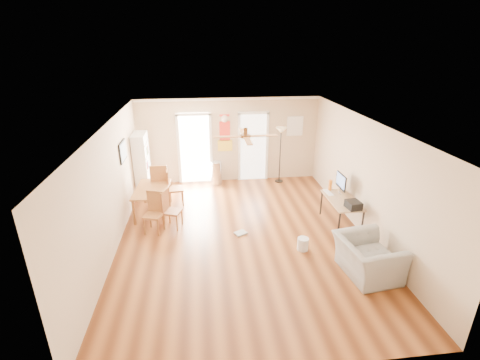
{
  "coord_description": "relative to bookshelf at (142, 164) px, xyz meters",
  "views": [
    {
      "loc": [
        -0.87,
        -6.79,
        4.15
      ],
      "look_at": [
        0.0,
        0.6,
        1.15
      ],
      "focal_mm": 25.91,
      "sensor_mm": 36.0,
      "label": 1
    }
  ],
  "objects": [
    {
      "name": "dining_chair_near",
      "position": [
        0.53,
        -2.3,
        -0.41
      ],
      "size": [
        0.49,
        0.49,
        0.96
      ],
      "primitive_type": null,
      "rotation": [
        0.0,
        0.0,
        -0.3
      ],
      "color": "#A16734",
      "rests_on": "floor"
    },
    {
      "name": "wall_decal",
      "position": [
        2.43,
        0.72,
        0.66
      ],
      "size": [
        0.46,
        0.03,
        1.1
      ],
      "primitive_type": "cube",
      "color": "red",
      "rests_on": "wall_back"
    },
    {
      "name": "bathroom_doorway",
      "position": [
        3.3,
        0.72,
        0.16
      ],
      "size": [
        0.8,
        0.1,
        2.1
      ],
      "primitive_type": null,
      "color": "white",
      "rests_on": "wall_back"
    },
    {
      "name": "imac",
      "position": [
        5.02,
        -2.14,
        0.04
      ],
      "size": [
        0.18,
        0.55,
        0.51
      ],
      "primitive_type": null,
      "rotation": [
        0.0,
        0.0,
        0.2
      ],
      "color": "black",
      "rests_on": "computer_desk"
    },
    {
      "name": "wall_back",
      "position": [
        2.55,
        0.74,
        0.41
      ],
      "size": [
        5.5,
        0.04,
        2.6
      ],
      "primitive_type": null,
      "color": "beige",
      "rests_on": "floor"
    },
    {
      "name": "dining_table",
      "position": [
        0.4,
        -1.31,
        -0.55
      ],
      "size": [
        0.89,
        1.4,
        0.68
      ],
      "primitive_type": null,
      "rotation": [
        0.0,
        0.0,
        -0.06
      ],
      "color": "brown",
      "rests_on": "floor"
    },
    {
      "name": "dining_chair_right_a",
      "position": [
        0.95,
        -0.86,
        -0.39
      ],
      "size": [
        0.46,
        0.46,
        1.0
      ],
      "primitive_type": null,
      "rotation": [
        0.0,
        0.0,
        1.7
      ],
      "color": "olive",
      "rests_on": "floor"
    },
    {
      "name": "computer_desk",
      "position": [
        4.94,
        -2.5,
        -0.55
      ],
      "size": [
        0.63,
        1.25,
        0.67
      ],
      "primitive_type": null,
      "color": "tan",
      "rests_on": "floor"
    },
    {
      "name": "floor",
      "position": [
        2.55,
        -2.76,
        -0.89
      ],
      "size": [
        7.0,
        7.0,
        0.0
      ],
      "primitive_type": "plane",
      "color": "brown",
      "rests_on": "ground"
    },
    {
      "name": "trash_can",
      "position": [
        2.12,
        0.42,
        -0.53
      ],
      "size": [
        0.36,
        0.36,
        0.73
      ],
      "primitive_type": "cylinder",
      "rotation": [
        0.0,
        0.0,
        -0.08
      ],
      "color": "#BABABD",
      "rests_on": "floor"
    },
    {
      "name": "bookshelf",
      "position": [
        0.0,
        0.0,
        0.0
      ],
      "size": [
        0.53,
        0.86,
        1.78
      ],
      "primitive_type": null,
      "rotation": [
        0.0,
        0.0,
        -0.23
      ],
      "color": "silver",
      "rests_on": "floor"
    },
    {
      "name": "floor_cloth",
      "position": [
        2.51,
        -2.64,
        -0.87
      ],
      "size": [
        0.33,
        0.31,
        0.04
      ],
      "primitive_type": "cube",
      "rotation": [
        0.0,
        0.0,
        0.5
      ],
      "color": "#999A94",
      "rests_on": "floor"
    },
    {
      "name": "armchair",
      "position": [
        4.7,
        -4.39,
        -0.52
      ],
      "size": [
        1.12,
        1.24,
        0.73
      ],
      "primitive_type": "imported",
      "rotation": [
        0.0,
        0.0,
        1.7
      ],
      "color": "gray",
      "rests_on": "floor"
    },
    {
      "name": "framed_poster",
      "position": [
        -0.17,
        -1.36,
        0.81
      ],
      "size": [
        0.04,
        0.66,
        0.48
      ],
      "primitive_type": "cube",
      "color": "black",
      "rests_on": "wall_left"
    },
    {
      "name": "dining_chair_far",
      "position": [
        0.54,
        -0.61,
        -0.34
      ],
      "size": [
        0.45,
        0.45,
        1.1
      ],
      "primitive_type": null,
      "rotation": [
        0.0,
        0.0,
        3.14
      ],
      "color": "#A96536",
      "rests_on": "floor"
    },
    {
      "name": "printer",
      "position": [
        5.0,
        -2.96,
        -0.13
      ],
      "size": [
        0.32,
        0.36,
        0.17
      ],
      "primitive_type": "cube",
      "rotation": [
        0.0,
        0.0,
        0.12
      ],
      "color": "black",
      "rests_on": "computer_desk"
    },
    {
      "name": "wastebasket_a",
      "position": [
        3.75,
        -3.44,
        -0.75
      ],
      "size": [
        0.25,
        0.25,
        0.28
      ],
      "primitive_type": "cylinder",
      "rotation": [
        0.0,
        0.0,
        -0.04
      ],
      "color": "silver",
      "rests_on": "floor"
    },
    {
      "name": "crown_molding",
      "position": [
        2.55,
        -2.76,
        1.67
      ],
      "size": [
        5.5,
        7.0,
        0.08
      ],
      "primitive_type": null,
      "color": "white",
      "rests_on": "wall_back"
    },
    {
      "name": "ac_grille",
      "position": [
        4.6,
        0.71,
        0.81
      ],
      "size": [
        0.5,
        0.04,
        0.6
      ],
      "primitive_type": "cube",
      "color": "white",
      "rests_on": "wall_back"
    },
    {
      "name": "orange_bottle",
      "position": [
        4.85,
        -1.92,
        -0.09
      ],
      "size": [
        0.1,
        0.1,
        0.26
      ],
      "primitive_type": "cylinder",
      "rotation": [
        0.0,
        0.0,
        -0.12
      ],
      "color": "orange",
      "rests_on": "computer_desk"
    },
    {
      "name": "dining_chair_right_b",
      "position": [
        0.95,
        -2.13,
        -0.43
      ],
      "size": [
        0.49,
        0.49,
        0.93
      ],
      "primitive_type": null,
      "rotation": [
        0.0,
        0.0,
        1.23
      ],
      "color": "brown",
      "rests_on": "floor"
    },
    {
      "name": "wall_front",
      "position": [
        2.55,
        -6.26,
        0.41
      ],
      "size": [
        5.5,
        0.04,
        2.6
      ],
      "primitive_type": null,
      "color": "beige",
      "rests_on": "floor"
    },
    {
      "name": "kitchen_doorway",
      "position": [
        1.5,
        0.72,
        0.16
      ],
      "size": [
        0.9,
        0.1,
        2.1
      ],
      "primitive_type": null,
      "color": "white",
      "rests_on": "wall_back"
    },
    {
      "name": "ceiling_fan",
      "position": [
        2.55,
        -3.06,
        1.54
      ],
      "size": [
        1.24,
        1.24,
        0.2
      ],
      "primitive_type": null,
      "color": "#593819",
      "rests_on": "ceiling"
    },
    {
      "name": "ceiling",
      "position": [
        2.55,
        -2.76,
        1.71
      ],
      "size": [
        5.5,
        7.0,
        0.0
      ],
      "primitive_type": null,
      "color": "silver",
      "rests_on": "floor"
    },
    {
      "name": "wall_right",
      "position": [
        5.3,
        -2.76,
        0.41
      ],
      "size": [
        0.04,
        7.0,
        2.6
      ],
      "primitive_type": null,
      "color": "beige",
      "rests_on": "floor"
    },
    {
      "name": "torchiere_lamp",
      "position": [
        4.1,
        0.4,
        -0.02
      ],
      "size": [
        0.37,
        0.37,
        1.74
      ],
      "primitive_type": null,
      "rotation": [
        0.0,
        0.0,
        -0.15
      ],
      "color": "black",
      "rests_on": "floor"
    },
    {
      "name": "wall_left",
      "position": [
        -0.2,
        -2.76,
        0.41
      ],
      "size": [
        0.04,
        7.0,
        2.6
      ],
      "primitive_type": null,
      "color": "beige",
      "rests_on": "floor"
    },
    {
      "name": "keyboard",
      "position": [
        4.75,
        -2.08,
        -0.21
      ],
      "size": [
        0.16,
        0.4,
        0.01
      ],
      "primitive_type": "cube",
      "rotation": [
        0.0,
        0.0,
        0.08
      ],
      "color": "silver",
      "rests_on": "computer_desk"
    }
  ]
}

